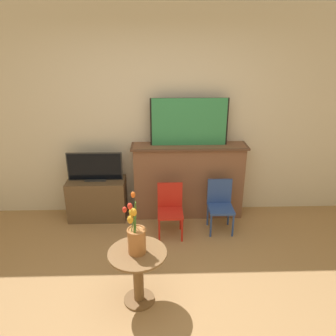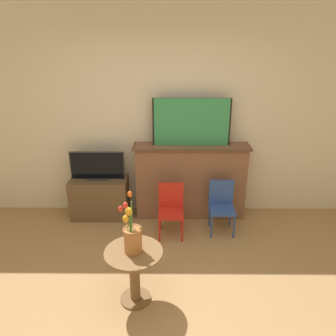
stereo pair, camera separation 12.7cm
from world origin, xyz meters
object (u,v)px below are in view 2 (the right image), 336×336
(tv_monitor, at_px, (97,166))
(chair_blue, at_px, (222,204))
(vase_tulips, at_px, (132,236))
(painting, at_px, (192,122))
(chair_red, at_px, (171,207))

(tv_monitor, xyz_separation_m, chair_blue, (1.60, -0.34, -0.37))
(vase_tulips, bearing_deg, tv_monitor, 111.79)
(painting, bearing_deg, chair_blue, -46.76)
(chair_blue, bearing_deg, vase_tulips, -128.18)
(chair_blue, bearing_deg, chair_red, -171.89)
(painting, bearing_deg, chair_red, -117.60)
(painting, xyz_separation_m, tv_monitor, (-1.22, -0.06, -0.58))
(tv_monitor, relative_size, chair_blue, 1.09)
(painting, xyz_separation_m, vase_tulips, (-0.59, -1.64, -0.61))
(chair_red, bearing_deg, chair_blue, 8.11)
(chair_red, relative_size, chair_blue, 1.00)
(chair_red, xyz_separation_m, chair_blue, (0.63, 0.09, 0.00))
(tv_monitor, height_order, chair_red, tv_monitor)
(painting, relative_size, chair_blue, 1.51)
(painting, height_order, tv_monitor, painting)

